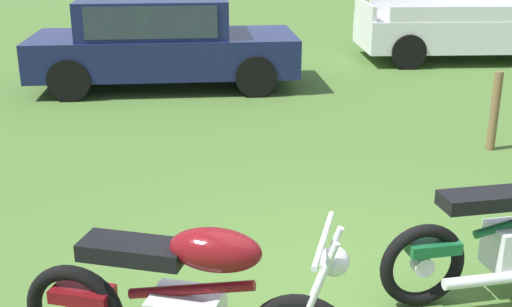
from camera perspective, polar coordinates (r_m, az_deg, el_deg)
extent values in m
cylinder|color=silver|center=(3.63, 5.31, -11.47)|extent=(0.25, 0.17, 0.74)
cylinder|color=silver|center=(3.47, 4.86, -12.96)|extent=(0.25, 0.17, 0.74)
cylinder|color=maroon|center=(3.73, -5.75, -11.78)|extent=(0.68, 0.42, 0.21)
ellipsoid|color=maroon|center=(3.55, -3.59, -8.42)|extent=(0.58, 0.48, 0.24)
cube|color=black|center=(3.74, -10.70, -8.31)|extent=(0.64, 0.51, 0.10)
cube|color=maroon|center=(4.04, -14.95, -11.79)|extent=(0.40, 0.34, 0.08)
cylinder|color=silver|center=(3.38, 5.93, -7.47)|extent=(0.35, 0.57, 0.03)
sphere|color=silver|center=(3.43, 6.87, -9.36)|extent=(0.22, 0.22, 0.16)
torus|color=black|center=(4.65, 14.37, -9.47)|extent=(0.62, 0.14, 0.61)
cylinder|color=silver|center=(4.65, 14.37, -9.47)|extent=(0.15, 0.11, 0.14)
cube|color=black|center=(4.64, 19.36, -3.84)|extent=(0.62, 0.29, 0.10)
cube|color=#14592D|center=(4.61, 15.19, -7.84)|extent=(0.37, 0.21, 0.08)
cylinder|color=silver|center=(4.78, 20.47, -10.21)|extent=(0.80, 0.15, 0.08)
cube|color=#161E4C|center=(10.80, -7.98, 8.72)|extent=(4.47, 2.52, 0.60)
cube|color=#161E4C|center=(10.72, -8.94, 11.73)|extent=(2.57, 1.99, 0.60)
cube|color=#2D3842|center=(10.72, -8.94, 11.84)|extent=(2.24, 1.96, 0.48)
cylinder|color=black|center=(11.68, -0.79, 8.54)|extent=(0.67, 0.34, 0.64)
cylinder|color=black|center=(10.08, -0.03, 6.81)|extent=(0.67, 0.34, 0.64)
cylinder|color=black|center=(11.79, -14.68, 8.02)|extent=(0.67, 0.34, 0.64)
cylinder|color=black|center=(10.21, -16.03, 6.23)|extent=(0.67, 0.34, 0.64)
cube|color=silver|center=(13.76, 19.89, 10.03)|extent=(5.38, 2.91, 0.60)
cube|color=silver|center=(14.14, 15.11, 12.53)|extent=(2.50, 0.68, 0.28)
cube|color=silver|center=(12.58, 17.37, 11.56)|extent=(2.50, 0.68, 0.28)
cube|color=silver|center=(12.95, 9.55, 12.35)|extent=(0.47, 1.63, 0.28)
cylinder|color=black|center=(13.98, 11.38, 9.96)|extent=(0.67, 0.36, 0.64)
cylinder|color=black|center=(12.42, 13.17, 8.69)|extent=(0.67, 0.36, 0.64)
cylinder|color=brown|center=(8.06, 20.17, 3.50)|extent=(0.10, 0.10, 0.94)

